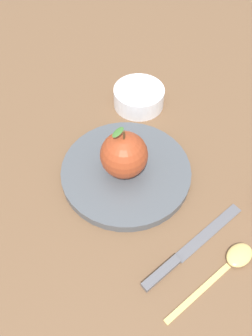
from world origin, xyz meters
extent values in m
plane|color=brown|center=(0.00, 0.00, 0.00)|extent=(2.40, 2.40, 0.00)
cylinder|color=#4C5156|center=(0.02, -0.04, 0.01)|extent=(0.24, 0.24, 0.02)
torus|color=#4C5156|center=(0.02, -0.04, 0.01)|extent=(0.24, 0.24, 0.01)
sphere|color=#9E3D1E|center=(0.02, -0.03, 0.06)|extent=(0.08, 0.08, 0.08)
cylinder|color=#4C3319|center=(0.02, -0.03, 0.11)|extent=(0.00, 0.00, 0.02)
ellipsoid|color=#386628|center=(0.03, -0.03, 0.11)|extent=(0.02, 0.03, 0.01)
cylinder|color=white|center=(0.05, -0.23, 0.02)|extent=(0.11, 0.11, 0.04)
torus|color=white|center=(0.05, -0.23, 0.04)|extent=(0.11, 0.11, 0.01)
cylinder|color=#BBBBBD|center=(0.05, -0.23, 0.04)|extent=(0.09, 0.09, 0.01)
cube|color=#59595E|center=(-0.15, 0.04, 0.00)|extent=(0.09, 0.13, 0.00)
cube|color=#59595E|center=(-0.09, 0.13, 0.01)|extent=(0.05, 0.07, 0.01)
ellipsoid|color=#D8B766|center=(-0.20, 0.07, 0.01)|extent=(0.06, 0.06, 0.01)
cube|color=#D8B766|center=(-0.15, 0.14, 0.00)|extent=(0.08, 0.12, 0.01)
camera|label=1|loc=(-0.09, 0.32, 0.51)|focal=36.34mm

